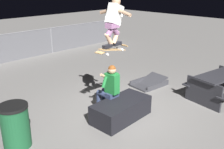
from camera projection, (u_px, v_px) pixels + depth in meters
The scene contains 9 objects.
ground_plane at pixel (123, 112), 6.66m from camera, with size 40.00×40.00×0.00m, color slate.
ledge_box_main at pixel (121, 110), 6.29m from camera, with size 1.51×0.74×0.48m, color black.
person_sitting_on_ledge at pixel (109, 87), 6.40m from camera, with size 0.59×0.76×1.31m.
skateboard at pixel (112, 50), 6.03m from camera, with size 1.03×0.31×0.17m.
skater_airborne at pixel (114, 20), 5.84m from camera, with size 0.63×0.89×1.12m.
kicker_ramp at pixel (149, 84), 8.40m from camera, with size 1.17×0.84×0.35m.
picnic_table_back at pixel (220, 82), 7.31m from camera, with size 1.89×1.60×0.75m.
trash_bin at pixel (15, 126), 5.15m from camera, with size 0.59×0.59×0.93m.
fence_back at pixel (10, 46), 10.77m from camera, with size 12.05×0.05×1.21m.
Camera 1 is at (-4.39, -4.00, 3.19)m, focal length 41.04 mm.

